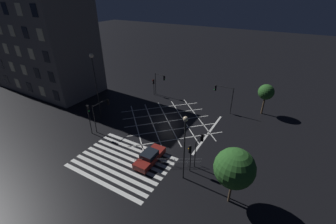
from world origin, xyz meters
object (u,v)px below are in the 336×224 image
object	(u,v)px
traffic_light_se_main	(190,153)
traffic_light_sw_main	(89,114)
traffic_light_sw_cross	(102,108)
traffic_light_nw_cross	(154,84)
traffic_light_nw_main	(160,80)
waiting_car	(150,157)
traffic_light_se_cross	(200,143)
street_tree_near	(234,168)
street_lamp_west	(94,71)
street_tree_far	(266,92)
street_lamp_east	(185,138)
traffic_light_ne_main	(223,93)

from	to	relation	value
traffic_light_se_main	traffic_light_sw_main	xyz separation A→B (m)	(-14.97, -0.08, 0.67)
traffic_light_sw_main	traffic_light_sw_cross	distance (m)	2.20
traffic_light_sw_main	traffic_light_nw_cross	xyz separation A→B (m)	(0.25, 15.46, -0.85)
traffic_light_nw_main	waiting_car	world-z (taller)	traffic_light_nw_main
traffic_light_se_cross	street_tree_near	distance (m)	6.37
street_lamp_west	street_tree_far	size ratio (longest dim) A/B	2.01
street_lamp_east	street_tree_far	bearing A→B (deg)	76.28
traffic_light_sw_cross	waiting_car	bearing A→B (deg)	-106.62
traffic_light_sw_cross	street_tree_near	distance (m)	20.17
traffic_light_nw_cross	waiting_car	size ratio (longest dim) A/B	0.71
traffic_light_se_cross	street_lamp_west	distance (m)	18.36
traffic_light_se_cross	street_tree_near	bearing A→B (deg)	-128.85
traffic_light_sw_main	street_lamp_east	xyz separation A→B (m)	(14.89, -1.24, 2.08)
street_tree_far	street_lamp_east	bearing A→B (deg)	-103.72
traffic_light_ne_main	street_lamp_east	distance (m)	16.90
traffic_light_ne_main	street_lamp_west	world-z (taller)	street_lamp_west
traffic_light_ne_main	street_tree_near	world-z (taller)	street_tree_near
traffic_light_sw_cross	street_lamp_east	bearing A→B (deg)	-103.21
traffic_light_se_cross	street_lamp_east	bearing A→B (deg)	174.44
traffic_light_nw_cross	traffic_light_se_cross	size ratio (longest dim) A/B	0.93
traffic_light_nw_main	waiting_car	bearing A→B (deg)	-62.18
street_lamp_east	traffic_light_se_cross	bearing A→B (deg)	84.44
traffic_light_se_main	waiting_car	world-z (taller)	traffic_light_se_main
traffic_light_se_main	traffic_light_se_cross	xyz separation A→B (m)	(0.25, 2.02, 0.04)
traffic_light_se_main	traffic_light_ne_main	bearing A→B (deg)	-84.92
traffic_light_se_main	street_tree_far	world-z (taller)	street_tree_far
traffic_light_nw_main	waiting_car	xyz separation A→B (m)	(8.89, -16.84, -2.47)
traffic_light_se_cross	street_tree_far	xyz separation A→B (m)	(4.39, 15.99, 1.24)
traffic_light_se_cross	street_lamp_east	distance (m)	4.32
traffic_light_sw_main	street_tree_far	distance (m)	26.68
traffic_light_nw_main	traffic_light_ne_main	world-z (taller)	traffic_light_ne_main
traffic_light_se_main	traffic_light_ne_main	world-z (taller)	traffic_light_ne_main
street_lamp_west	street_tree_near	bearing A→B (deg)	-14.68
traffic_light_nw_main	traffic_light_sw_cross	xyz separation A→B (m)	(-1.15, -13.85, 0.02)
traffic_light_sw_cross	traffic_light_nw_cross	bearing A→B (deg)	0.06
traffic_light_se_main	traffic_light_sw_main	size ratio (longest dim) A/B	0.78
traffic_light_se_main	street_tree_far	xyz separation A→B (m)	(4.64, 18.00, 1.28)
traffic_light_sw_cross	street_tree_far	xyz separation A→B (m)	(19.34, 15.90, 0.66)
street_tree_near	traffic_light_sw_main	bearing A→B (deg)	174.94
traffic_light_se_cross	waiting_car	xyz separation A→B (m)	(-4.91, -2.91, -1.91)
traffic_light_se_cross	street_lamp_east	xyz separation A→B (m)	(-0.33, -3.34, 2.71)
traffic_light_nw_cross	waiting_car	distance (m)	19.20
street_tree_far	waiting_car	xyz separation A→B (m)	(-9.30, -18.90, -3.14)
traffic_light_nw_cross	waiting_car	xyz separation A→B (m)	(10.05, -16.27, -1.68)
waiting_car	street_tree_far	bearing A→B (deg)	-26.20
traffic_light_sw_main	traffic_light_ne_main	distance (m)	20.62
traffic_light_sw_main	street_lamp_east	world-z (taller)	street_lamp_east
street_lamp_west	street_lamp_east	bearing A→B (deg)	-17.19
traffic_light_sw_main	street_lamp_west	bearing A→B (deg)	119.57
traffic_light_se_main	traffic_light_nw_cross	world-z (taller)	traffic_light_se_main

